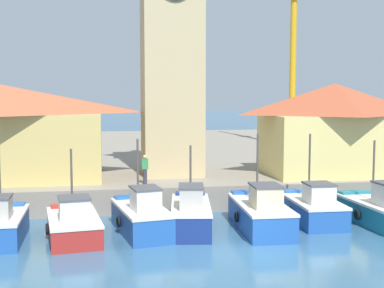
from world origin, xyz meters
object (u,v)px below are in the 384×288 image
object	(u,v)px
fishing_boat_center	(191,214)
fishing_boat_right_inner	(313,208)
warehouse_left	(2,131)
fishing_boat_mid_right	(261,213)
warehouse_right	(334,128)
clock_tower	(171,42)
fishing_boat_left_inner	(74,224)
fishing_boat_mid_left	(142,217)
fishing_boat_right_outer	(381,210)
port_crane_near	(292,70)
dock_worker_near_tower	(145,169)

from	to	relation	value
fishing_boat_center	fishing_boat_right_inner	world-z (taller)	fishing_boat_right_inner
fishing_boat_right_inner	warehouse_left	bearing A→B (deg)	154.88
fishing_boat_mid_right	warehouse_right	distance (m)	10.50
fishing_boat_mid_right	clock_tower	xyz separation A→B (m)	(-3.05, 8.63, 8.60)
fishing_boat_right_inner	warehouse_right	distance (m)	8.10
fishing_boat_left_inner	clock_tower	size ratio (longest dim) A/B	0.28
fishing_boat_mid_left	fishing_boat_right_outer	distance (m)	11.50
fishing_boat_right_inner	clock_tower	xyz separation A→B (m)	(-6.04, 7.63, 8.67)
fishing_boat_left_inner	fishing_boat_mid_right	bearing A→B (deg)	0.64
fishing_boat_mid_left	fishing_boat_mid_right	size ratio (longest dim) A/B	0.93
fishing_boat_mid_left	fishing_boat_left_inner	bearing A→B (deg)	-172.59
fishing_boat_mid_left	warehouse_right	world-z (taller)	warehouse_right
fishing_boat_mid_right	fishing_boat_right_outer	xyz separation A→B (m)	(5.94, -0.20, -0.05)
fishing_boat_center	clock_tower	bearing A→B (deg)	88.72
clock_tower	warehouse_right	world-z (taller)	clock_tower
warehouse_left	port_crane_near	world-z (taller)	port_crane_near
fishing_boat_mid_left	clock_tower	world-z (taller)	clock_tower
fishing_boat_left_inner	fishing_boat_right_inner	size ratio (longest dim) A/B	1.02
fishing_boat_center	warehouse_right	bearing A→B (deg)	33.71
fishing_boat_left_inner	fishing_boat_mid_left	distance (m)	3.04
fishing_boat_right_inner	clock_tower	size ratio (longest dim) A/B	0.27
fishing_boat_center	warehouse_right	distance (m)	12.56
fishing_boat_right_inner	dock_worker_near_tower	world-z (taller)	fishing_boat_right_inner
fishing_boat_mid_left	dock_worker_near_tower	size ratio (longest dim) A/B	3.04
fishing_boat_mid_right	warehouse_right	world-z (taller)	warehouse_right
fishing_boat_right_inner	dock_worker_near_tower	bearing A→B (deg)	151.59
fishing_boat_right_outer	port_crane_near	size ratio (longest dim) A/B	0.29
fishing_boat_left_inner	warehouse_right	bearing A→B (deg)	25.42
fishing_boat_mid_right	dock_worker_near_tower	world-z (taller)	fishing_boat_mid_right
warehouse_right	clock_tower	bearing A→B (deg)	171.82
warehouse_left	fishing_boat_mid_left	bearing A→B (deg)	-47.83
fishing_boat_left_inner	fishing_boat_right_outer	size ratio (longest dim) A/B	0.89
warehouse_left	dock_worker_near_tower	world-z (taller)	warehouse_left
warehouse_right	fishing_boat_mid_right	bearing A→B (deg)	-133.39
fishing_boat_right_inner	port_crane_near	world-z (taller)	port_crane_near
fishing_boat_mid_left	port_crane_near	xyz separation A→B (m)	(15.41, 22.82, 7.58)
fishing_boat_center	fishing_boat_right_inner	distance (m)	6.24
clock_tower	fishing_boat_left_inner	bearing A→B (deg)	-122.26
fishing_boat_left_inner	fishing_boat_center	distance (m)	5.36
fishing_boat_left_inner	dock_worker_near_tower	distance (m)	6.66
fishing_boat_mid_left	dock_worker_near_tower	xyz separation A→B (m)	(0.57, 5.00, 1.45)
fishing_boat_center	fishing_boat_mid_left	bearing A→B (deg)	-174.84
fishing_boat_mid_left	port_crane_near	bearing A→B (deg)	55.96
fishing_boat_right_inner	warehouse_left	size ratio (longest dim) A/B	0.39
fishing_boat_mid_right	dock_worker_near_tower	xyz separation A→B (m)	(-4.97, 5.30, 1.44)
clock_tower	dock_worker_near_tower	distance (m)	8.13
warehouse_right	fishing_boat_right_inner	bearing A→B (deg)	-121.63
port_crane_near	dock_worker_near_tower	distance (m)	23.99
fishing_boat_left_inner	port_crane_near	distance (m)	30.62
dock_worker_near_tower	port_crane_near	bearing A→B (deg)	50.20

